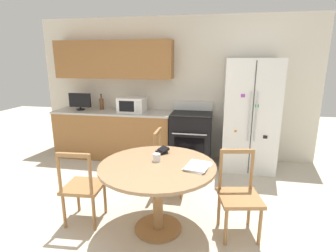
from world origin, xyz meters
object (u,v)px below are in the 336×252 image
counter_bottle (102,104)px  dining_chair_far (169,163)px  countertop_tv (80,101)px  wallet (163,151)px  oven_range (191,137)px  candle_glass (157,158)px  dining_chair_left (83,187)px  refrigerator (250,115)px  microwave (132,105)px  dining_chair_right (239,196)px

counter_bottle → dining_chair_far: counter_bottle is taller
countertop_tv → wallet: (1.96, -1.70, -0.28)m
oven_range → countertop_tv: size_ratio=2.52×
counter_bottle → candle_glass: size_ratio=3.49×
dining_chair_left → countertop_tv: bearing=114.4°
dining_chair_left → refrigerator: bearing=41.5°
microwave → counter_bottle: 0.68m
countertop_tv → dining_chair_right: 3.51m
counter_bottle → dining_chair_far: bearing=-40.2°
counter_bottle → dining_chair_left: counter_bottle is taller
oven_range → candle_glass: bearing=-95.4°
candle_glass → refrigerator: bearing=58.6°
counter_bottle → dining_chair_left: size_ratio=0.33×
refrigerator → counter_bottle: bearing=176.0°
counter_bottle → dining_chair_left: (0.75, -2.22, -0.58)m
dining_chair_left → candle_glass: size_ratio=10.55×
refrigerator → dining_chair_left: 2.89m
refrigerator → oven_range: size_ratio=1.72×
oven_range → counter_bottle: 1.85m
microwave → dining_chair_right: bearing=-47.3°
countertop_tv → dining_chair_right: countertop_tv is taller
microwave → candle_glass: 2.18m
refrigerator → countertop_tv: bearing=179.0°
dining_chair_left → dining_chair_far: 1.21m
dining_chair_left → dining_chair_right: (1.72, 0.13, 0.00)m
dining_chair_left → wallet: 0.99m
dining_chair_right → wallet: (-0.88, 0.25, 0.36)m
oven_range → dining_chair_right: size_ratio=1.20×
dining_chair_left → wallet: size_ratio=5.17×
microwave → countertop_tv: countertop_tv is taller
oven_range → dining_chair_right: oven_range is taller
wallet → refrigerator: bearing=55.0°
wallet → dining_chair_far: bearing=91.9°
candle_glass → microwave: bearing=115.0°
counter_bottle → dining_chair_right: size_ratio=0.33×
refrigerator → microwave: refrigerator is taller
countertop_tv → dining_chair_right: (2.84, -1.95, -0.64)m
counter_bottle → wallet: counter_bottle is taller
dining_chair_right → wallet: dining_chair_right is taller
refrigerator → candle_glass: refrigerator is taller
dining_chair_left → candle_glass: dining_chair_left is taller
dining_chair_right → dining_chair_far: 1.18m
dining_chair_left → dining_chair_far: same height
microwave → dining_chair_far: (0.91, -1.19, -0.60)m
oven_range → candle_glass: (-0.18, -1.96, 0.34)m
microwave → countertop_tv: 1.04m
counter_bottle → countertop_tv: bearing=-159.7°
dining_chair_left → dining_chair_right: bearing=0.3°
oven_range → dining_chair_left: oven_range is taller
candle_glass → dining_chair_far: bearing=90.4°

